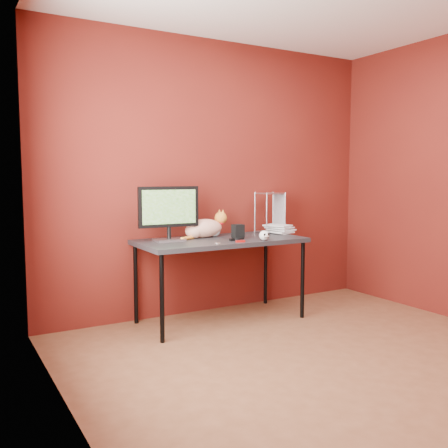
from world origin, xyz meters
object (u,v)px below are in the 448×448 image
cat (205,228)px  book_stack (274,184)px  monitor (169,211)px  skull_mug (264,235)px  desk (221,244)px  speaker (238,232)px

cat → book_stack: size_ratio=0.54×
monitor → skull_mug: size_ratio=6.11×
desk → cat: bearing=116.2°
desk → monitor: size_ratio=2.73×
skull_mug → monitor: bearing=153.5°
skull_mug → speaker: bearing=127.6°
cat → speaker: 0.32m
cat → skull_mug: bearing=-56.4°
monitor → book_stack: (1.09, -0.03, 0.22)m
monitor → speaker: bearing=-15.5°
monitor → speaker: 0.65m
desk → skull_mug: 0.41m
cat → speaker: cat is taller
skull_mug → cat: bearing=129.5°
cat → monitor: bearing=-175.4°
monitor → speaker: size_ratio=4.16×
desk → monitor: bearing=167.8°
book_stack → desk: bearing=-173.4°
skull_mug → book_stack: size_ratio=0.09×
monitor → skull_mug: (0.73, -0.39, -0.22)m
desk → book_stack: size_ratio=1.54×
skull_mug → book_stack: (0.36, 0.36, 0.44)m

